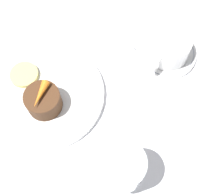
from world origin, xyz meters
The scene contains 10 objects.
ground_plane centered at (0.00, 0.00, 0.00)m, with size 3.00×3.00×0.00m, color white.
dinner_plate centered at (0.00, -0.03, 0.01)m, with size 0.23×0.23×0.01m.
saucer centered at (-0.22, 0.13, 0.01)m, with size 0.13×0.13×0.01m.
coffee_cup centered at (-0.22, 0.13, 0.04)m, with size 0.11×0.09×0.05m.
spoon centered at (-0.18, 0.13, 0.01)m, with size 0.03×0.11×0.00m.
wine_glass centered at (0.06, 0.19, 0.08)m, with size 0.08×0.08×0.12m.
fork centered at (-0.17, -0.01, 0.00)m, with size 0.05×0.20×0.01m.
dessert_cake centered at (0.02, -0.01, 0.04)m, with size 0.07×0.07×0.04m.
carrot_garnish centered at (0.02, -0.01, 0.07)m, with size 0.06×0.03×0.02m.
pineapple_slice centered at (-0.01, -0.09, 0.02)m, with size 0.06×0.06×0.01m.
Camera 1 is at (0.15, 0.23, 0.59)m, focal length 50.00 mm.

